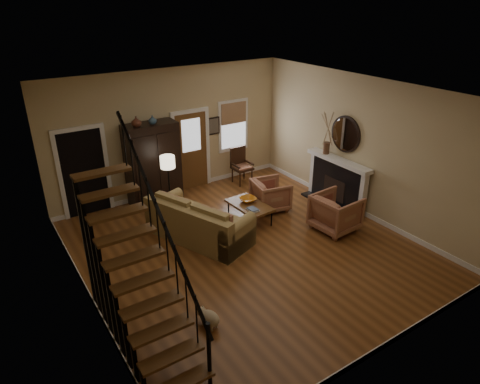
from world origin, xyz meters
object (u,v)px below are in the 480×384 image
armoire (153,164)px  coffee_table (250,213)px  armchair_right (271,195)px  floor_lamp (169,186)px  side_chair (242,166)px  sofa (199,221)px  armchair_left (336,212)px

armoire → coffee_table: size_ratio=1.84×
armchair_right → floor_lamp: bearing=74.9°
armoire → armchair_right: armoire is taller
coffee_table → side_chair: bearing=60.9°
coffee_table → sofa: bearing=-178.2°
coffee_table → armchair_right: armchair_right is taller
armchair_left → floor_lamp: floor_lamp is taller
coffee_table → armchair_left: armchair_left is taller
coffee_table → armchair_right: bearing=16.4°
armoire → armchair_left: size_ratio=2.23×
armchair_right → coffee_table: bearing=118.1°
armchair_left → armchair_right: bearing=16.6°
coffee_table → armchair_right: 0.85m
sofa → armchair_left: size_ratio=2.47×
sofa → armchair_left: (2.77, -1.36, -0.01)m
sofa → side_chair: bearing=18.1°
coffee_table → floor_lamp: floor_lamp is taller
sofa → side_chair: size_ratio=2.28×
sofa → coffee_table: 1.38m
coffee_table → armchair_right: (0.80, 0.23, 0.16)m
coffee_table → side_chair: (1.10, 1.97, 0.29)m
sofa → armchair_right: bearing=-13.8°
armoire → armchair_right: bearing=-40.7°
floor_lamp → side_chair: floor_lamp is taller
armchair_left → sofa: bearing=60.1°
sofa → armchair_right: (2.16, 0.28, -0.05)m
armoire → armchair_left: bearing=-51.3°
armchair_right → side_chair: (0.30, 1.74, 0.13)m
sofa → floor_lamp: floor_lamp is taller
armoire → armchair_left: 4.62m
coffee_table → floor_lamp: (-1.41, 1.35, 0.54)m
coffee_table → floor_lamp: bearing=136.3°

